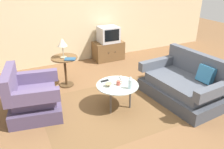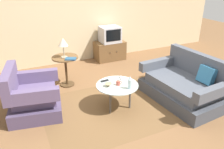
# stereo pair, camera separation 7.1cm
# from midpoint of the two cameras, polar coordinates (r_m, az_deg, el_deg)

# --- Properties ---
(ground_plane) EXTENTS (16.00, 16.00, 0.00)m
(ground_plane) POSITION_cam_midpoint_polar(r_m,az_deg,el_deg) (4.26, 0.09, -7.70)
(ground_plane) COLOR brown
(back_wall) EXTENTS (9.00, 0.12, 2.70)m
(back_wall) POSITION_cam_midpoint_polar(r_m,az_deg,el_deg) (6.09, -10.98, 15.45)
(back_wall) COLOR #CCB78E
(back_wall) RESTS_ON ground
(area_rug) EXTENTS (2.63, 1.85, 0.00)m
(area_rug) POSITION_cam_midpoint_polar(r_m,az_deg,el_deg) (4.20, 0.83, -8.14)
(area_rug) COLOR brown
(area_rug) RESTS_ON ground
(armchair) EXTENTS (0.99, 1.03, 0.85)m
(armchair) POSITION_cam_midpoint_polar(r_m,az_deg,el_deg) (4.12, -19.98, -5.70)
(armchair) COLOR #4B3E5C
(armchair) RESTS_ON ground
(couch) EXTENTS (1.08, 1.61, 0.86)m
(couch) POSITION_cam_midpoint_polar(r_m,az_deg,el_deg) (4.55, 17.37, -2.59)
(couch) COLOR #3E424B
(couch) RESTS_ON ground
(coffee_table) EXTENTS (0.74, 0.74, 0.46)m
(coffee_table) POSITION_cam_midpoint_polar(r_m,az_deg,el_deg) (3.99, 0.86, -3.11)
(coffee_table) COLOR #B2C6C1
(coffee_table) RESTS_ON ground
(side_table) EXTENTS (0.55, 0.55, 0.65)m
(side_table) POSITION_cam_midpoint_polar(r_m,az_deg,el_deg) (4.87, -12.18, 2.31)
(side_table) COLOR brown
(side_table) RESTS_ON ground
(tv_stand) EXTENTS (0.81, 0.50, 0.51)m
(tv_stand) POSITION_cam_midpoint_polar(r_m,az_deg,el_deg) (6.34, -1.28, 6.03)
(tv_stand) COLOR brown
(tv_stand) RESTS_ON ground
(television) EXTENTS (0.52, 0.46, 0.42)m
(television) POSITION_cam_midpoint_polar(r_m,az_deg,el_deg) (6.19, -1.25, 10.06)
(television) COLOR #B7B7BC
(television) RESTS_ON tv_stand
(table_lamp) EXTENTS (0.20, 0.20, 0.41)m
(table_lamp) POSITION_cam_midpoint_polar(r_m,az_deg,el_deg) (4.68, -12.85, 7.73)
(table_lamp) COLOR #9E937A
(table_lamp) RESTS_ON side_table
(vase) EXTENTS (0.08, 0.08, 0.23)m
(vase) POSITION_cam_midpoint_polar(r_m,az_deg,el_deg) (3.80, 4.12, -2.07)
(vase) COLOR silver
(vase) RESTS_ON coffee_table
(mug) EXTENTS (0.12, 0.07, 0.08)m
(mug) POSITION_cam_midpoint_polar(r_m,az_deg,el_deg) (3.95, 1.16, -2.13)
(mug) COLOR #B74C3D
(mug) RESTS_ON coffee_table
(bowl) EXTENTS (0.13, 0.13, 0.06)m
(bowl) POSITION_cam_midpoint_polar(r_m,az_deg,el_deg) (3.90, -1.38, -2.63)
(bowl) COLOR tan
(bowl) RESTS_ON coffee_table
(tv_remote_dark) EXTENTS (0.15, 0.06, 0.02)m
(tv_remote_dark) POSITION_cam_midpoint_polar(r_m,az_deg,el_deg) (4.09, -2.33, -1.59)
(tv_remote_dark) COLOR black
(tv_remote_dark) RESTS_ON coffee_table
(tv_remote_silver) EXTENTS (0.09, 0.17, 0.02)m
(tv_remote_silver) POSITION_cam_midpoint_polar(r_m,az_deg,el_deg) (4.20, 1.87, -0.84)
(tv_remote_silver) COLOR #B2B2B7
(tv_remote_silver) RESTS_ON coffee_table
(book) EXTENTS (0.26, 0.23, 0.02)m
(book) POSITION_cam_midpoint_polar(r_m,az_deg,el_deg) (4.65, -10.93, 3.85)
(book) COLOR navy
(book) RESTS_ON side_table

